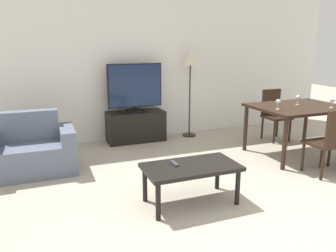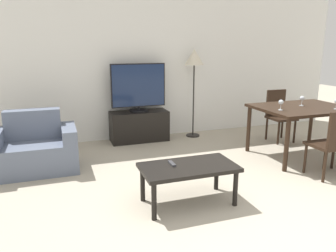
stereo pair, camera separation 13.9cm
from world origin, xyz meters
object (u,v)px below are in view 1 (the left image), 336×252
dining_table (298,111)px  wine_glass_center (332,101)px  wine_glass_right (278,102)px  armchair (32,151)px  coffee_table (191,170)px  remote_primary (174,163)px  tv (135,88)px  wine_glass_left (298,98)px  tv_stand (136,126)px  floor_lamp (190,61)px  dining_chair_far (274,112)px  dining_chair_near (330,140)px

dining_table → wine_glass_center: size_ratio=8.98×
wine_glass_right → armchair: bearing=166.3°
coffee_table → wine_glass_right: (1.66, 0.74, 0.48)m
remote_primary → wine_glass_right: 1.98m
tv → wine_glass_left: bearing=-35.4°
coffee_table → wine_glass_right: 1.88m
remote_primary → wine_glass_right: wine_glass_right is taller
armchair → wine_glass_left: (3.72, -0.60, 0.56)m
tv_stand → floor_lamp: (0.99, -0.03, 1.08)m
tv → wine_glass_center: 3.00m
coffee_table → dining_chair_far: dining_chair_far is taller
tv → dining_chair_far: bearing=-17.9°
dining_table → wine_glass_right: wine_glass_right is taller
floor_lamp → wine_glass_center: size_ratio=10.61×
dining_chair_near → wine_glass_left: bearing=73.4°
floor_lamp → coffee_table: bearing=-114.5°
floor_lamp → wine_glass_left: floor_lamp is taller
coffee_table → dining_table: (2.14, 0.85, 0.30)m
wine_glass_left → wine_glass_right: 0.54m
tv → wine_glass_left: size_ratio=6.29×
dining_chair_near → wine_glass_left: size_ratio=5.93×
dining_chair_far → wine_glass_center: 1.18m
floor_lamp → wine_glass_center: 2.33m
dining_chair_far → wine_glass_left: wine_glass_left is taller
dining_chair_far → floor_lamp: bearing=151.2°
coffee_table → wine_glass_center: size_ratio=6.71×
armchair → dining_chair_far: size_ratio=1.23×
tv → coffee_table: size_ratio=0.94×
coffee_table → tv: bearing=87.9°
armchair → tv: size_ratio=1.16×
dining_chair_far → floor_lamp: 1.70m
armchair → coffee_table: 2.17m
tv → dining_chair_far: tv is taller
dining_table → coffee_table: bearing=-158.3°
tv → coffee_table: (-0.09, -2.40, -0.55)m
armchair → dining_chair_far: 3.92m
armchair → coffee_table: armchair is taller
floor_lamp → wine_glass_right: bearing=-70.3°
armchair → tv: tv is taller
dining_chair_far → floor_lamp: (-1.29, 0.71, 0.86)m
coffee_table → wine_glass_center: 2.55m
coffee_table → wine_glass_left: size_ratio=6.71×
floor_lamp → dining_chair_far: bearing=-28.8°
tv_stand → wine_glass_center: bearing=-38.1°
remote_primary → wine_glass_center: (2.60, 0.47, 0.42)m
tv_stand → wine_glass_right: 2.37m
dining_chair_far → wine_glass_right: bearing=-127.4°
tv_stand → remote_primary: 2.34m
tv → tv_stand: bearing=90.0°
floor_lamp → dining_chair_near: bearing=-70.4°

